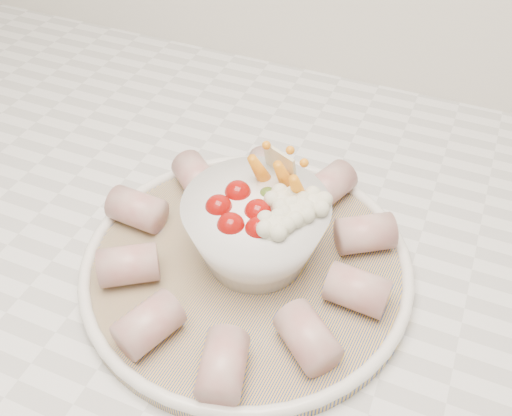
% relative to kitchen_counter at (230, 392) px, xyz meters
% --- Properties ---
extents(kitchen_counter, '(2.04, 0.62, 0.92)m').
position_rel_kitchen_counter_xyz_m(kitchen_counter, '(0.00, 0.00, 0.00)').
color(kitchen_counter, '#BFB193').
rests_on(kitchen_counter, ground).
extents(serving_platter, '(0.35, 0.35, 0.02)m').
position_rel_kitchen_counter_xyz_m(serving_platter, '(0.08, -0.09, 0.47)').
color(serving_platter, navy).
rests_on(serving_platter, kitchen_counter).
extents(veggie_bowl, '(0.14, 0.14, 0.11)m').
position_rel_kitchen_counter_xyz_m(veggie_bowl, '(0.08, -0.08, 0.52)').
color(veggie_bowl, white).
rests_on(veggie_bowl, serving_platter).
extents(cured_meat_rolls, '(0.29, 0.30, 0.04)m').
position_rel_kitchen_counter_xyz_m(cured_meat_rolls, '(0.07, -0.09, 0.49)').
color(cured_meat_rolls, '#A44D4B').
rests_on(cured_meat_rolls, serving_platter).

